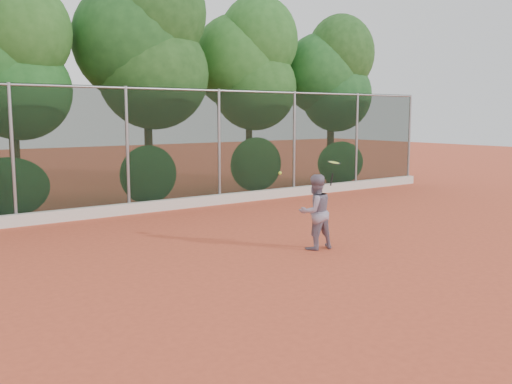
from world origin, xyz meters
TOP-DOWN VIEW (x-y plane):
  - ground at (0.00, 0.00)m, footprint 80.00×80.00m
  - concrete_curb at (0.00, 6.82)m, footprint 24.00×0.20m
  - tennis_player at (1.29, 0.72)m, footprint 0.81×0.66m
  - chainlink_fence at (-0.00, 7.00)m, footprint 24.09×0.09m
  - foliage_backdrop at (-0.55, 8.98)m, footprint 23.70×3.63m
  - tennis_racket at (1.66, 0.60)m, footprint 0.29×0.29m
  - tennis_ball_in_flight at (0.24, 0.55)m, footprint 0.06×0.06m

SIDE VIEW (x-z plane):
  - ground at x=0.00m, z-range 0.00..0.00m
  - concrete_curb at x=0.00m, z-range 0.00..0.30m
  - tennis_player at x=1.29m, z-range 0.00..1.54m
  - tennis_ball_in_flight at x=0.24m, z-range 1.61..1.67m
  - tennis_racket at x=1.66m, z-range 1.46..1.98m
  - chainlink_fence at x=0.00m, z-range 0.11..3.61m
  - foliage_backdrop at x=-0.55m, z-range 0.63..8.18m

